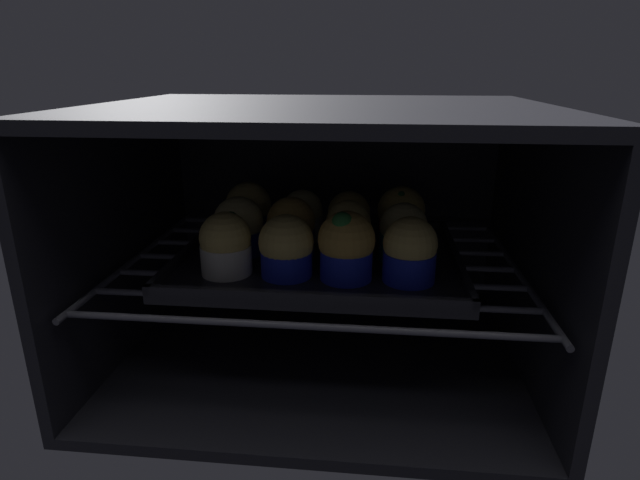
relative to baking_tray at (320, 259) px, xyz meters
The scene contains 15 objects.
oven_cavity 6.02cm from the baking_tray, 90.00° to the left, with size 59.00×47.00×37.00cm.
oven_rack 1.70cm from the baking_tray, 90.00° to the left, with size 54.80×42.00×0.80cm.
baking_tray is the anchor object (origin of this frame).
muffin_row0_col0 14.07cm from the baking_tray, 145.65° to the right, with size 6.46×6.46×7.96cm.
muffin_row0_col1 9.29cm from the baking_tray, 114.14° to the right, with size 6.90×6.90×7.86cm.
muffin_row0_col2 10.01cm from the baking_tray, 62.80° to the right, with size 7.01×7.01×8.84cm.
muffin_row0_col3 14.62cm from the baking_tray, 33.21° to the right, with size 6.55×6.55×8.08cm.
muffin_row1_col0 12.09cm from the baking_tray, behind, with size 6.92×6.92×8.10cm.
muffin_row1_col1 5.92cm from the baking_tray, behind, with size 6.66×6.66×8.27cm.
muffin_row1_col2 5.73cm from the baking_tray, ahead, with size 6.42×6.42×7.90cm.
muffin_row1_col3 12.02cm from the baking_tray, ahead, with size 6.42×6.42×7.87cm.
muffin_row2_col0 14.54cm from the baking_tray, 148.17° to the left, with size 6.89×6.89×8.50cm.
muffin_row2_col1 8.97cm from the baking_tray, 115.37° to the left, with size 6.42×6.42×7.51cm.
muffin_row2_col2 9.12cm from the baking_tray, 64.32° to the left, with size 6.42×6.42×7.39cm.
muffin_row2_col3 14.12cm from the baking_tray, 32.50° to the left, with size 7.01×7.01×8.40cm.
Camera 1 is at (7.02, -45.84, 40.05)cm, focal length 28.79 mm.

